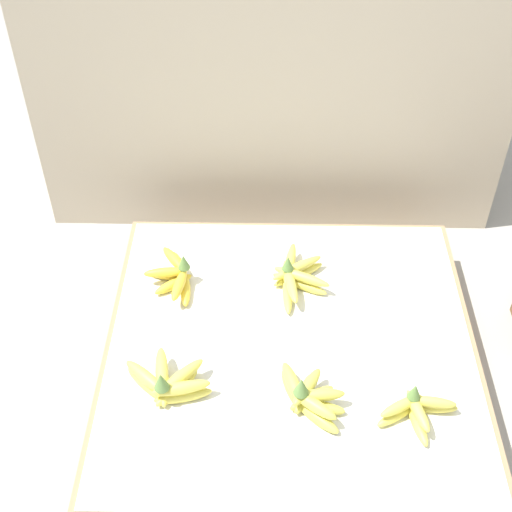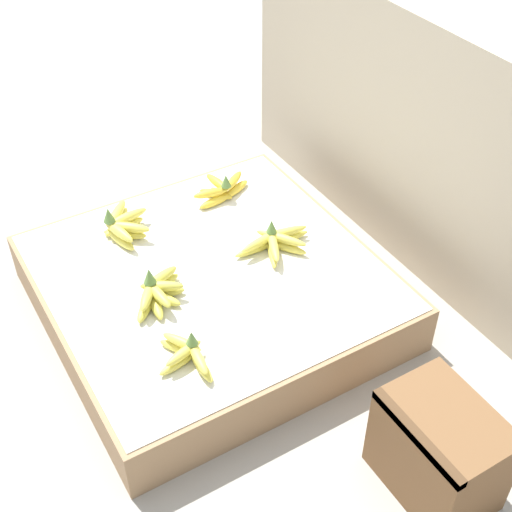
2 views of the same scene
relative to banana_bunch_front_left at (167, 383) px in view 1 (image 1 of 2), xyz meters
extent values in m
plane|color=gray|center=(0.31, 0.16, -0.20)|extent=(10.00, 10.00, 0.00)
cube|color=#997551|center=(0.31, 0.16, -0.12)|extent=(0.98, 0.98, 0.17)
cube|color=silver|center=(0.31, 0.16, -0.04)|extent=(0.95, 0.95, 0.00)
cube|color=tan|center=(0.25, 1.08, 0.22)|extent=(1.50, 0.50, 0.84)
ellipsoid|color=#DBCC4C|center=(0.04, -0.02, -0.02)|extent=(0.15, 0.06, 0.03)
ellipsoid|color=#DBCC4C|center=(0.02, 0.00, -0.02)|extent=(0.11, 0.13, 0.03)
ellipsoid|color=#DBCC4C|center=(-0.01, 0.01, -0.02)|extent=(0.05, 0.15, 0.03)
ellipsoid|color=#DBCC4C|center=(-0.05, 0.01, -0.02)|extent=(0.13, 0.12, 0.03)
ellipsoid|color=#DBCC4C|center=(0.04, -0.02, 0.01)|extent=(0.15, 0.06, 0.03)
ellipsoid|color=#DBCC4C|center=(0.03, 0.01, 0.01)|extent=(0.12, 0.13, 0.03)
ellipsoid|color=#DBCC4C|center=(-0.02, 0.03, 0.01)|extent=(0.05, 0.15, 0.03)
ellipsoid|color=#DBCC4C|center=(-0.05, 0.01, 0.01)|extent=(0.13, 0.12, 0.03)
cone|color=#5B7F3D|center=(-0.01, -0.04, 0.05)|extent=(0.04, 0.04, 0.05)
ellipsoid|color=gold|center=(0.37, -0.08, -0.02)|extent=(0.11, 0.11, 0.03)
ellipsoid|color=gold|center=(0.37, -0.05, -0.02)|extent=(0.13, 0.05, 0.03)
ellipsoid|color=gold|center=(0.35, -0.02, -0.02)|extent=(0.12, 0.09, 0.03)
ellipsoid|color=gold|center=(0.34, -0.01, -0.02)|extent=(0.07, 0.13, 0.03)
ellipsoid|color=gold|center=(0.31, 0.00, -0.02)|extent=(0.07, 0.13, 0.03)
ellipsoid|color=gold|center=(0.36, -0.07, 0.01)|extent=(0.12, 0.10, 0.03)
ellipsoid|color=gold|center=(0.37, -0.04, 0.01)|extent=(0.13, 0.04, 0.03)
ellipsoid|color=gold|center=(0.34, -0.02, 0.01)|extent=(0.09, 0.12, 0.03)
ellipsoid|color=gold|center=(0.31, 0.00, 0.01)|extent=(0.07, 0.13, 0.03)
cone|color=#5B7F3D|center=(0.32, -0.04, 0.05)|extent=(0.04, 0.04, 0.05)
ellipsoid|color=#DBCC4C|center=(0.56, -0.07, -0.02)|extent=(0.12, 0.09, 0.03)
ellipsoid|color=#DBCC4C|center=(0.60, -0.09, -0.02)|extent=(0.05, 0.12, 0.03)
ellipsoid|color=#DBCC4C|center=(0.64, -0.04, -0.02)|extent=(0.12, 0.03, 0.03)
ellipsoid|color=#DBCC4C|center=(0.56, -0.06, 0.01)|extent=(0.12, 0.08, 0.03)
ellipsoid|color=#DBCC4C|center=(0.60, -0.07, 0.01)|extent=(0.06, 0.12, 0.03)
ellipsoid|color=#DBCC4C|center=(0.63, -0.05, 0.01)|extent=(0.12, 0.04, 0.03)
cone|color=#5B7F3D|center=(0.59, -0.04, 0.04)|extent=(0.03, 0.03, 0.04)
ellipsoid|color=gold|center=(-0.01, 0.43, -0.02)|extent=(0.07, 0.12, 0.03)
ellipsoid|color=gold|center=(-0.05, 0.39, -0.02)|extent=(0.13, 0.05, 0.03)
ellipsoid|color=gold|center=(-0.02, 0.36, -0.02)|extent=(0.11, 0.10, 0.03)
ellipsoid|color=gold|center=(0.01, 0.33, -0.02)|extent=(0.04, 0.12, 0.03)
ellipsoid|color=gold|center=(-0.03, 0.43, 0.01)|extent=(0.09, 0.12, 0.03)
ellipsoid|color=gold|center=(-0.05, 0.38, 0.01)|extent=(0.12, 0.04, 0.03)
ellipsoid|color=gold|center=(0.00, 0.33, 0.01)|extent=(0.05, 0.12, 0.03)
cone|color=#5B7F3D|center=(0.01, 0.38, 0.05)|extent=(0.03, 0.03, 0.05)
ellipsoid|color=#DBCC4C|center=(0.30, 0.33, -0.02)|extent=(0.03, 0.17, 0.03)
ellipsoid|color=#DBCC4C|center=(0.33, 0.37, -0.02)|extent=(0.16, 0.10, 0.03)
ellipsoid|color=#DBCC4C|center=(0.33, 0.40, -0.02)|extent=(0.16, 0.11, 0.03)
ellipsoid|color=#DBCC4C|center=(0.30, 0.43, -0.02)|extent=(0.04, 0.17, 0.03)
ellipsoid|color=#DBCC4C|center=(0.31, 0.35, 0.01)|extent=(0.06, 0.17, 0.03)
ellipsoid|color=#DBCC4C|center=(0.34, 0.37, 0.01)|extent=(0.17, 0.09, 0.03)
ellipsoid|color=#DBCC4C|center=(0.33, 0.40, 0.01)|extent=(0.15, 0.12, 0.03)
ellipsoid|color=#DBCC4C|center=(0.30, 0.42, 0.01)|extent=(0.05, 0.17, 0.03)
cone|color=#5B7F3D|center=(0.30, 0.38, 0.04)|extent=(0.03, 0.03, 0.05)
camera|label=1|loc=(0.24, -1.05, 1.41)|focal=50.00mm
camera|label=2|loc=(1.78, -0.55, 1.41)|focal=50.00mm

